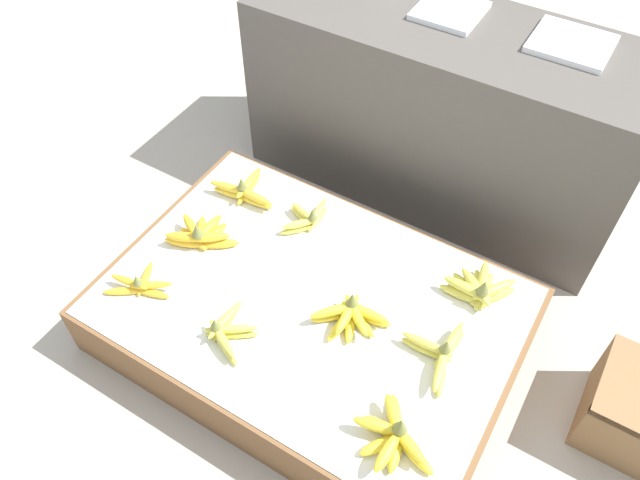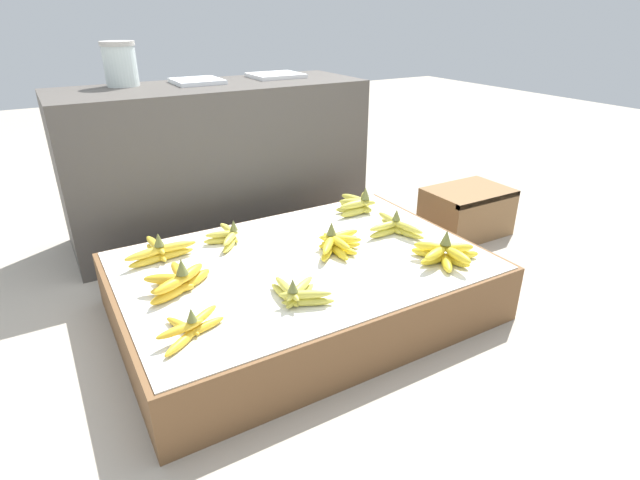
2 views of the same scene
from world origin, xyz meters
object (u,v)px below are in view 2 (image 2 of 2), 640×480
at_px(banana_bunch_back_left, 159,251).
at_px(glass_jar, 120,64).
at_px(banana_bunch_middle_left, 178,281).
at_px(foam_tray_white, 276,75).
at_px(banana_bunch_front_midleft, 297,293).
at_px(banana_bunch_back_midleft, 227,236).
at_px(banana_bunch_middle_right, 394,226).
at_px(banana_bunch_middle_midright, 337,243).
at_px(banana_bunch_back_right, 358,204).
at_px(banana_bunch_front_left, 190,327).
at_px(wooden_crate, 466,211).
at_px(banana_bunch_front_right, 445,254).

xyz_separation_m(banana_bunch_back_left, glass_jar, (0.09, 0.73, 0.54)).
xyz_separation_m(banana_bunch_middle_left, foam_tray_white, (0.78, 0.90, 0.46)).
height_order(banana_bunch_front_midleft, banana_bunch_back_midleft, banana_bunch_front_midleft).
relative_size(banana_bunch_middle_right, glass_jar, 1.37).
xyz_separation_m(banana_bunch_middle_midright, banana_bunch_middle_right, (0.27, 0.02, -0.00)).
bearing_deg(banana_bunch_back_right, banana_bunch_middle_right, -92.41).
height_order(banana_bunch_back_left, glass_jar, glass_jar).
relative_size(banana_bunch_front_left, banana_bunch_back_midleft, 0.98).
bearing_deg(banana_bunch_middle_left, banana_bunch_front_midleft, -40.46).
relative_size(wooden_crate, banana_bunch_front_midleft, 1.99).
xyz_separation_m(wooden_crate, banana_bunch_middle_right, (-0.59, -0.19, 0.12)).
xyz_separation_m(wooden_crate, banana_bunch_middle_left, (-1.42, -0.20, 0.13)).
height_order(banana_bunch_front_midleft, banana_bunch_middle_left, banana_bunch_middle_left).
bearing_deg(foam_tray_white, banana_bunch_back_left, -139.34).
distance_m(banana_bunch_front_left, banana_bunch_middle_left, 0.25).
height_order(banana_bunch_front_midleft, banana_bunch_back_left, banana_bunch_back_left).
relative_size(banana_bunch_back_right, glass_jar, 1.19).
distance_m(banana_bunch_back_left, glass_jar, 0.91).
relative_size(banana_bunch_front_right, banana_bunch_middle_left, 1.06).
distance_m(banana_bunch_front_left, foam_tray_white, 1.48).
bearing_deg(banana_bunch_back_right, banana_bunch_middle_left, -162.74).
height_order(wooden_crate, banana_bunch_back_right, banana_bunch_back_right).
distance_m(wooden_crate, banana_bunch_front_left, 1.52).
xyz_separation_m(banana_bunch_back_left, banana_bunch_back_right, (0.83, 0.03, 0.00)).
bearing_deg(banana_bunch_front_midleft, banana_bunch_back_left, 120.36).
height_order(banana_bunch_front_midleft, foam_tray_white, foam_tray_white).
bearing_deg(foam_tray_white, banana_bunch_front_left, -125.46).
xyz_separation_m(banana_bunch_front_right, banana_bunch_back_left, (-0.82, 0.51, -0.00)).
bearing_deg(wooden_crate, banana_bunch_back_right, 173.72).
bearing_deg(banana_bunch_back_midleft, banana_bunch_middle_midright, -39.72).
bearing_deg(glass_jar, banana_bunch_middle_right, -52.61).
height_order(banana_bunch_back_right, foam_tray_white, foam_tray_white).
relative_size(banana_bunch_front_right, banana_bunch_back_midleft, 1.21).
relative_size(wooden_crate, banana_bunch_middle_midright, 1.74).
relative_size(banana_bunch_front_left, banana_bunch_front_midleft, 1.02).
bearing_deg(banana_bunch_back_midleft, banana_bunch_middle_left, -135.89).
height_order(banana_bunch_middle_right, banana_bunch_back_right, banana_bunch_back_right).
bearing_deg(foam_tray_white, banana_bunch_front_right, -87.84).
height_order(banana_bunch_middle_midright, banana_bunch_middle_right, banana_bunch_middle_midright).
height_order(wooden_crate, banana_bunch_front_left, banana_bunch_front_left).
relative_size(banana_bunch_front_midleft, banana_bunch_middle_midright, 0.87).
distance_m(wooden_crate, banana_bunch_middle_midright, 0.89).
bearing_deg(banana_bunch_front_left, banana_bunch_back_right, 30.03).
xyz_separation_m(banana_bunch_back_midleft, banana_bunch_back_right, (0.59, 0.02, 0.00)).
relative_size(banana_bunch_front_left, banana_bunch_front_right, 0.81).
height_order(banana_bunch_front_midleft, banana_bunch_middle_right, banana_bunch_middle_right).
relative_size(wooden_crate, banana_bunch_back_left, 1.54).
height_order(wooden_crate, banana_bunch_front_midleft, banana_bunch_front_midleft).
relative_size(banana_bunch_middle_left, banana_bunch_middle_right, 0.93).
height_order(banana_bunch_back_midleft, glass_jar, glass_jar).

